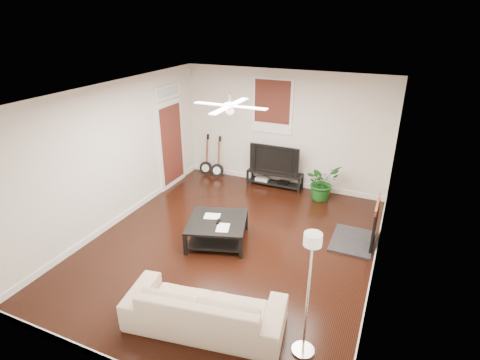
# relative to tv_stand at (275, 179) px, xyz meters

# --- Properties ---
(room) EXTENTS (5.01, 6.01, 2.81)m
(room) POSITION_rel_tv_stand_xyz_m (0.11, -2.78, 1.21)
(room) COLOR black
(room) RESTS_ON ground
(brick_accent) EXTENTS (0.02, 2.20, 2.80)m
(brick_accent) POSITION_rel_tv_stand_xyz_m (2.60, -1.78, 1.21)
(brick_accent) COLOR #A54C35
(brick_accent) RESTS_ON floor
(fireplace) EXTENTS (0.80, 1.10, 0.92)m
(fireplace) POSITION_rel_tv_stand_xyz_m (2.31, -1.78, 0.27)
(fireplace) COLOR black
(fireplace) RESTS_ON floor
(window_back) EXTENTS (1.00, 0.06, 1.30)m
(window_back) POSITION_rel_tv_stand_xyz_m (-0.19, 0.19, 1.76)
(window_back) COLOR #3A180F
(window_back) RESTS_ON wall_back
(door_left) EXTENTS (0.08, 1.00, 2.50)m
(door_left) POSITION_rel_tv_stand_xyz_m (-2.35, -0.88, 1.06)
(door_left) COLOR white
(door_left) RESTS_ON wall_left
(tv_stand) EXTENTS (1.36, 0.36, 0.38)m
(tv_stand) POSITION_rel_tv_stand_xyz_m (0.00, 0.00, 0.00)
(tv_stand) COLOR black
(tv_stand) RESTS_ON floor
(tv) EXTENTS (1.22, 0.16, 0.70)m
(tv) POSITION_rel_tv_stand_xyz_m (0.00, 0.02, 0.54)
(tv) COLOR black
(tv) RESTS_ON tv_stand
(coffee_table) EXTENTS (1.32, 1.32, 0.44)m
(coffee_table) POSITION_rel_tv_stand_xyz_m (-0.18, -2.77, 0.03)
(coffee_table) COLOR black
(coffee_table) RESTS_ON floor
(sofa) EXTENTS (2.26, 1.18, 0.63)m
(sofa) POSITION_rel_tv_stand_xyz_m (0.62, -4.73, 0.12)
(sofa) COLOR #C8B096
(sofa) RESTS_ON floor
(floor_lamp) EXTENTS (0.33, 0.33, 1.76)m
(floor_lamp) POSITION_rel_tv_stand_xyz_m (1.97, -4.63, 0.69)
(floor_lamp) COLOR silver
(floor_lamp) RESTS_ON floor
(potted_plant) EXTENTS (0.98, 1.00, 0.84)m
(potted_plant) POSITION_rel_tv_stand_xyz_m (1.20, -0.22, 0.23)
(potted_plant) COLOR #18541A
(potted_plant) RESTS_ON floor
(guitar_left) EXTENTS (0.37, 0.29, 1.09)m
(guitar_left) POSITION_rel_tv_stand_xyz_m (-1.90, -0.03, 0.35)
(guitar_left) COLOR black
(guitar_left) RESTS_ON floor
(guitar_right) EXTENTS (0.39, 0.32, 1.09)m
(guitar_right) POSITION_rel_tv_stand_xyz_m (-1.55, -0.06, 0.35)
(guitar_right) COLOR black
(guitar_right) RESTS_ON floor
(ceiling_fan) EXTENTS (1.24, 1.24, 0.32)m
(ceiling_fan) POSITION_rel_tv_stand_xyz_m (0.11, -2.78, 2.41)
(ceiling_fan) COLOR white
(ceiling_fan) RESTS_ON ceiling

